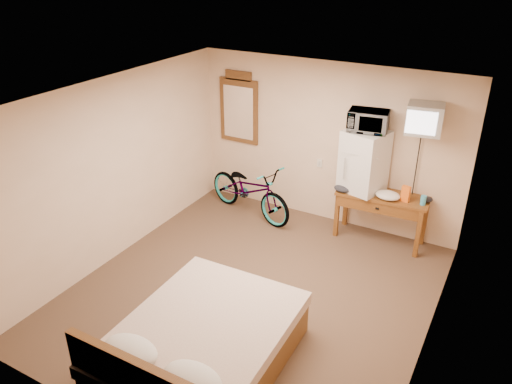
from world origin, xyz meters
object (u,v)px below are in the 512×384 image
wall_mirror (239,109)px  bed (199,348)px  microwave (368,121)px  crt_television (425,119)px  bicycle (250,189)px  desk (381,203)px  mini_fridge (364,161)px  blue_cup (423,200)px

wall_mirror → bed: bearing=-65.2°
microwave → crt_television: 0.76m
bicycle → wall_mirror: bearing=59.9°
desk → wall_mirror: bearing=173.9°
crt_television → mini_fridge: bearing=178.1°
blue_cup → bicycle: 2.66m
blue_cup → bed: 3.69m
desk → microwave: 1.21m
desk → crt_television: crt_television is taller
mini_fridge → microwave: bearing=56.2°
blue_cup → bicycle: size_ratio=0.08×
mini_fridge → microwave: 0.60m
mini_fridge → bed: 3.58m
desk → bed: bearing=-104.0°
desk → microwave: (-0.33, 0.05, 1.17)m
wall_mirror → desk: bearing=-6.1°
bicycle → mini_fridge: bearing=-66.6°
desk → crt_television: 1.38m
crt_television → microwave: bearing=178.1°
bicycle → microwave: bearing=-66.6°
crt_television → bicycle: (-2.48, -0.22, -1.50)m
microwave → crt_television: (0.74, -0.03, 0.15)m
bed → microwave: bearing=81.4°
bed → wall_mirror: bearing=114.8°
mini_fridge → blue_cup: (0.89, -0.05, -0.38)m
blue_cup → crt_television: 1.14m
microwave → bicycle: bearing=179.2°
crt_television → bicycle: 2.91m
crt_television → wall_mirror: size_ratio=0.51×
crt_television → bicycle: bearing=-174.9°
bed → desk: bearing=76.0°
crt_television → blue_cup: bearing=-10.7°
mini_fridge → crt_television: bearing=-1.9°
desk → bicycle: size_ratio=0.78×
wall_mirror → bed: size_ratio=0.57×
desk → mini_fridge: bearing=172.1°
blue_cup → wall_mirror: bearing=174.8°
mini_fridge → bed: size_ratio=0.43×
crt_television → bed: (-1.26, -3.40, -1.65)m
microwave → blue_cup: (0.89, -0.05, -0.98)m
blue_cup → wall_mirror: wall_mirror is taller
desk → microwave: microwave is taller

